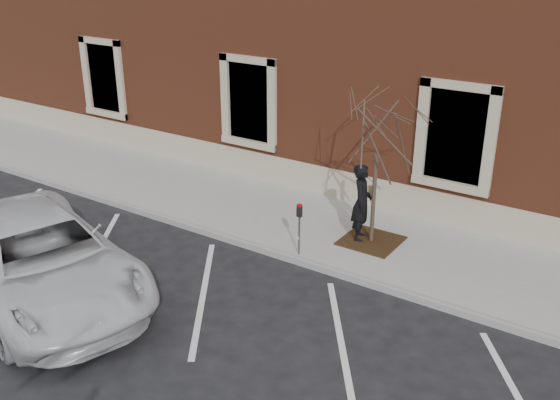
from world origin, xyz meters
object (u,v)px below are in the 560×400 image
Objects in this scene: parking_meter at (299,220)px; white_truck at (40,258)px; sapling at (378,129)px; man at (362,203)px.

white_truck is (-3.46, -4.12, -0.16)m from parking_meter.
white_truck is at bearing -128.92° from sapling.
man reaches higher than parking_meter.
sapling is at bearing -103.05° from man.
parking_meter is 0.31× the size of sapling.
man is at bearing -174.53° from sapling.
parking_meter is at bearing -22.97° from white_truck.
parking_meter is 0.20× the size of white_truck.
sapling is at bearing 50.50° from parking_meter.
white_truck is at bearing 124.21° from man.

